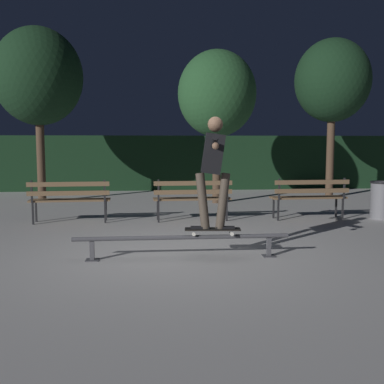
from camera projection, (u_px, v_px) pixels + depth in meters
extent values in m
plane|color=#ADAAA8|center=(181.00, 255.00, 6.76)|extent=(90.00, 90.00, 0.00)
cube|color=black|center=(162.00, 162.00, 16.27)|extent=(24.00, 1.20, 1.85)
cylinder|color=#47474C|center=(182.00, 237.00, 6.51)|extent=(3.03, 0.06, 0.06)
cube|color=#47474C|center=(92.00, 251.00, 6.41)|extent=(0.06, 0.06, 0.27)
cube|color=#47474C|center=(92.00, 260.00, 6.43)|extent=(0.18, 0.18, 0.01)
cube|color=#47474C|center=(269.00, 247.00, 6.64)|extent=(0.06, 0.06, 0.27)
cube|color=#47474C|center=(269.00, 256.00, 6.66)|extent=(0.18, 0.18, 0.01)
cube|color=black|center=(213.00, 229.00, 6.54)|extent=(0.79, 0.27, 0.02)
cube|color=black|center=(213.00, 228.00, 6.54)|extent=(0.78, 0.26, 0.00)
cube|color=#9E9EA3|center=(231.00, 230.00, 6.54)|extent=(0.07, 0.17, 0.02)
cube|color=#9E9EA3|center=(194.00, 230.00, 6.54)|extent=(0.07, 0.17, 0.02)
cylinder|color=beige|center=(232.00, 234.00, 6.46)|extent=(0.05, 0.03, 0.05)
cylinder|color=beige|center=(231.00, 232.00, 6.62)|extent=(0.05, 0.03, 0.05)
cylinder|color=beige|center=(194.00, 234.00, 6.46)|extent=(0.05, 0.03, 0.05)
cylinder|color=beige|center=(194.00, 232.00, 6.62)|extent=(0.05, 0.03, 0.05)
cube|color=black|center=(225.00, 227.00, 6.54)|extent=(0.27, 0.12, 0.03)
cube|color=black|center=(200.00, 227.00, 6.53)|extent=(0.27, 0.12, 0.03)
cylinder|color=#473D33|center=(223.00, 201.00, 6.50)|extent=(0.22, 0.14, 0.79)
cylinder|color=#473D33|center=(203.00, 201.00, 6.50)|extent=(0.22, 0.14, 0.79)
cube|color=black|center=(213.00, 154.00, 6.43)|extent=(0.36, 0.39, 0.57)
cylinder|color=black|center=(214.00, 142.00, 6.03)|extent=(0.14, 0.61, 0.21)
cylinder|color=black|center=(212.00, 142.00, 6.79)|extent=(0.14, 0.61, 0.21)
sphere|color=brown|center=(216.00, 146.00, 5.76)|extent=(0.09, 0.09, 0.09)
sphere|color=brown|center=(211.00, 145.00, 7.07)|extent=(0.09, 0.09, 0.09)
sphere|color=brown|center=(215.00, 124.00, 6.38)|extent=(0.21, 0.21, 0.21)
cube|color=black|center=(106.00, 210.00, 9.71)|extent=(0.04, 0.04, 0.44)
cube|color=black|center=(105.00, 212.00, 9.39)|extent=(0.04, 0.04, 0.44)
cube|color=black|center=(105.00, 191.00, 9.31)|extent=(0.04, 0.04, 0.44)
cube|color=black|center=(36.00, 211.00, 9.52)|extent=(0.04, 0.04, 0.44)
cube|color=black|center=(33.00, 214.00, 9.21)|extent=(0.04, 0.04, 0.44)
cube|color=black|center=(32.00, 192.00, 9.12)|extent=(0.04, 0.04, 0.44)
cube|color=brown|center=(71.00, 199.00, 9.57)|extent=(1.60, 0.15, 0.04)
cube|color=brown|center=(70.00, 200.00, 9.43)|extent=(1.60, 0.15, 0.04)
cube|color=brown|center=(69.00, 201.00, 9.29)|extent=(1.60, 0.15, 0.04)
cube|color=brown|center=(69.00, 193.00, 9.21)|extent=(1.60, 0.10, 0.09)
cube|color=brown|center=(68.00, 184.00, 9.19)|extent=(1.60, 0.10, 0.09)
cube|color=black|center=(224.00, 208.00, 9.94)|extent=(0.04, 0.04, 0.44)
cube|color=black|center=(227.00, 211.00, 9.62)|extent=(0.04, 0.04, 0.44)
cube|color=black|center=(227.00, 190.00, 9.53)|extent=(0.04, 0.04, 0.44)
cube|color=black|center=(158.00, 210.00, 9.75)|extent=(0.04, 0.04, 0.44)
cube|color=black|center=(159.00, 212.00, 9.44)|extent=(0.04, 0.04, 0.44)
cube|color=black|center=(159.00, 190.00, 9.35)|extent=(0.04, 0.04, 0.44)
cube|color=brown|center=(191.00, 198.00, 9.80)|extent=(1.60, 0.15, 0.04)
cube|color=brown|center=(192.00, 199.00, 9.66)|extent=(1.60, 0.15, 0.04)
cube|color=brown|center=(193.00, 200.00, 9.52)|extent=(1.60, 0.15, 0.04)
cube|color=brown|center=(193.00, 192.00, 9.44)|extent=(1.60, 0.10, 0.09)
cube|color=brown|center=(193.00, 183.00, 9.42)|extent=(1.60, 0.10, 0.09)
cube|color=black|center=(336.00, 207.00, 10.17)|extent=(0.04, 0.04, 0.44)
cube|color=black|center=(343.00, 209.00, 9.85)|extent=(0.04, 0.04, 0.44)
cube|color=black|center=(344.00, 188.00, 9.76)|extent=(0.04, 0.04, 0.44)
cube|color=black|center=(274.00, 208.00, 9.98)|extent=(0.04, 0.04, 0.44)
cube|color=black|center=(278.00, 210.00, 9.67)|extent=(0.04, 0.04, 0.44)
cube|color=black|center=(279.00, 189.00, 9.58)|extent=(0.04, 0.04, 0.44)
cube|color=brown|center=(306.00, 197.00, 10.03)|extent=(1.60, 0.15, 0.04)
cube|color=brown|center=(308.00, 197.00, 9.89)|extent=(1.60, 0.15, 0.04)
cube|color=brown|center=(311.00, 198.00, 9.75)|extent=(1.60, 0.15, 0.04)
cube|color=brown|center=(312.00, 191.00, 9.67)|extent=(1.60, 0.10, 0.09)
cube|color=brown|center=(312.00, 182.00, 9.65)|extent=(1.60, 0.10, 0.09)
cylinder|color=#4C3828|center=(41.00, 158.00, 12.66)|extent=(0.22, 0.22, 2.37)
ellipsoid|color=black|center=(38.00, 76.00, 12.43)|extent=(2.36, 2.36, 2.59)
cylinder|color=#4C3828|center=(330.00, 155.00, 13.65)|extent=(0.22, 0.22, 2.48)
ellipsoid|color=black|center=(333.00, 80.00, 13.42)|extent=(2.16, 2.16, 2.38)
cylinder|color=#4C3828|center=(217.00, 165.00, 12.44)|extent=(0.22, 0.22, 2.02)
ellipsoid|color=#234C28|center=(217.00, 94.00, 12.24)|extent=(2.06, 2.06, 2.27)
cylinder|color=slate|center=(382.00, 201.00, 9.89)|extent=(0.48, 0.48, 0.78)
torus|color=black|center=(383.00, 182.00, 9.85)|extent=(0.52, 0.52, 0.04)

